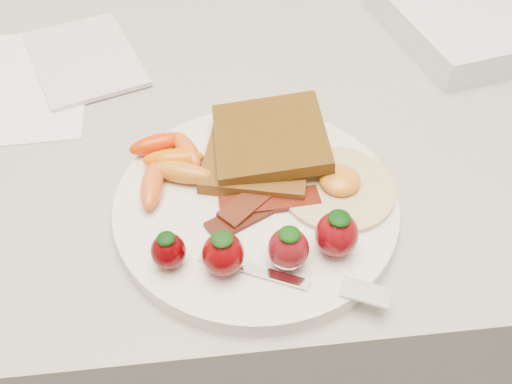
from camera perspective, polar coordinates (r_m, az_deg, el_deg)
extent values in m
cube|color=gray|center=(1.01, -1.37, -12.05)|extent=(2.00, 0.60, 0.90)
cylinder|color=white|center=(0.55, 0.00, -1.34)|extent=(0.27, 0.27, 0.02)
cube|color=#482F0F|center=(0.57, 0.13, 3.48)|extent=(0.12, 0.12, 0.01)
cube|color=#412507|center=(0.57, 1.41, 5.48)|extent=(0.11, 0.11, 0.03)
cylinder|color=#F6ECB6|center=(0.55, 8.18, 0.39)|extent=(0.11, 0.11, 0.01)
ellipsoid|color=orange|center=(0.55, 8.40, 1.17)|extent=(0.04, 0.04, 0.02)
cube|color=black|center=(0.53, -0.23, -1.90)|extent=(0.09, 0.06, 0.00)
cube|color=#3C1004|center=(0.53, 1.39, -0.97)|extent=(0.10, 0.03, 0.00)
cube|color=#3D0903|center=(0.54, 0.41, -0.10)|extent=(0.09, 0.08, 0.00)
ellipsoid|color=#E06500|center=(0.57, -8.25, 3.29)|extent=(0.06, 0.02, 0.02)
ellipsoid|color=#CB6B19|center=(0.56, -7.43, 1.95)|extent=(0.07, 0.04, 0.02)
ellipsoid|color=#E25418|center=(0.55, -10.36, 0.64)|extent=(0.03, 0.06, 0.02)
ellipsoid|color=#DC5617|center=(0.58, -6.92, 4.20)|extent=(0.04, 0.06, 0.02)
ellipsoid|color=red|center=(0.59, -9.81, 4.76)|extent=(0.06, 0.03, 0.02)
ellipsoid|color=#4F0002|center=(0.49, -8.76, -5.86)|extent=(0.03, 0.03, 0.03)
ellipsoid|color=black|center=(0.47, -8.99, -4.61)|extent=(0.02, 0.02, 0.01)
ellipsoid|color=#610205|center=(0.48, -3.31, -6.23)|extent=(0.04, 0.04, 0.04)
ellipsoid|color=black|center=(0.46, -3.42, -4.71)|extent=(0.02, 0.02, 0.01)
ellipsoid|color=maroon|center=(0.48, 3.26, -5.73)|extent=(0.04, 0.04, 0.04)
ellipsoid|color=#093505|center=(0.46, 3.37, -4.24)|extent=(0.02, 0.02, 0.01)
ellipsoid|color=#6C050B|center=(0.49, 8.06, -4.22)|extent=(0.04, 0.04, 0.04)
ellipsoid|color=black|center=(0.47, 8.33, -2.61)|extent=(0.02, 0.02, 0.01)
cube|color=silver|center=(0.49, -0.26, -7.75)|extent=(0.09, 0.05, 0.00)
cube|color=silver|center=(0.48, 10.93, -9.81)|extent=(0.05, 0.03, 0.00)
cube|color=white|center=(0.76, -22.80, 9.93)|extent=(0.17, 0.23, 0.00)
cube|color=silver|center=(0.77, -16.79, 12.68)|extent=(0.17, 0.21, 0.01)
cube|color=silver|center=(0.86, 22.73, 16.07)|extent=(0.31, 0.27, 0.04)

